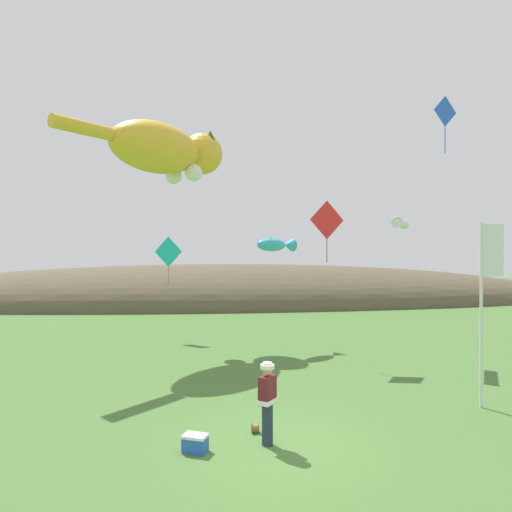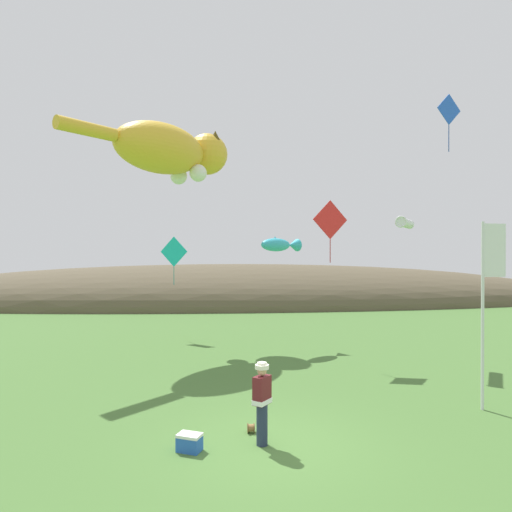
{
  "view_description": "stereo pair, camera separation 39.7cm",
  "coord_description": "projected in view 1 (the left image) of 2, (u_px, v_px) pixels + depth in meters",
  "views": [
    {
      "loc": [
        -1.47,
        -9.58,
        4.11
      ],
      "look_at": [
        0.0,
        4.0,
        4.02
      ],
      "focal_mm": 32.0,
      "sensor_mm": 36.0,
      "label": 1
    },
    {
      "loc": [
        -1.07,
        -9.62,
        4.11
      ],
      "look_at": [
        0.0,
        4.0,
        4.02
      ],
      "focal_mm": 32.0,
      "sensor_mm": 36.0,
      "label": 2
    }
  ],
  "objects": [
    {
      "name": "festival_banner_pole",
      "position": [
        486.0,
        286.0,
        12.11
      ],
      "size": [
        0.66,
        0.08,
        4.93
      ],
      "color": "silver",
      "rests_on": "ground"
    },
    {
      "name": "kite_diamond_blue",
      "position": [
        445.0,
        112.0,
        15.46
      ],
      "size": [
        0.99,
        0.36,
        1.94
      ],
      "color": "blue"
    },
    {
      "name": "kite_giant_cat",
      "position": [
        167.0,
        150.0,
        20.01
      ],
      "size": [
        6.32,
        6.55,
        2.56
      ],
      "color": "gold"
    },
    {
      "name": "kite_diamond_red",
      "position": [
        327.0,
        220.0,
        17.58
      ],
      "size": [
        1.44,
        0.44,
        2.4
      ],
      "color": "red"
    },
    {
      "name": "festival_attendant",
      "position": [
        267.0,
        401.0,
        9.75
      ],
      "size": [
        0.46,
        0.49,
        1.77
      ],
      "color": "#232D47",
      "rests_on": "ground"
    },
    {
      "name": "ground_plane",
      "position": [
        276.0,
        446.0,
        9.71
      ],
      "size": [
        120.0,
        120.0,
        0.0
      ],
      "primitive_type": "plane",
      "color": "#477033"
    },
    {
      "name": "kite_tube_streamer",
      "position": [
        401.0,
        223.0,
        17.76
      ],
      "size": [
        1.35,
        1.79,
        0.44
      ],
      "color": "white"
    },
    {
      "name": "kite_spool",
      "position": [
        255.0,
        428.0,
        10.41
      ],
      "size": [
        0.16,
        0.22,
        0.22
      ],
      "color": "olive",
      "rests_on": "ground"
    },
    {
      "name": "kite_fish_windsock",
      "position": [
        275.0,
        245.0,
        20.2
      ],
      "size": [
        2.11,
        1.78,
        0.67
      ],
      "color": "#33B2CC"
    },
    {
      "name": "picnic_cooler",
      "position": [
        195.0,
        443.0,
        9.41
      ],
      "size": [
        0.58,
        0.49,
        0.36
      ],
      "color": "blue",
      "rests_on": "ground"
    },
    {
      "name": "kite_diamond_teal",
      "position": [
        168.0,
        252.0,
        22.25
      ],
      "size": [
        1.36,
        0.61,
        2.38
      ],
      "color": "#19BFBF"
    },
    {
      "name": "distant_hill_ridge",
      "position": [
        225.0,
        302.0,
        38.12
      ],
      "size": [
        60.22,
        14.4,
        6.38
      ],
      "color": "brown",
      "rests_on": "ground"
    }
  ]
}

